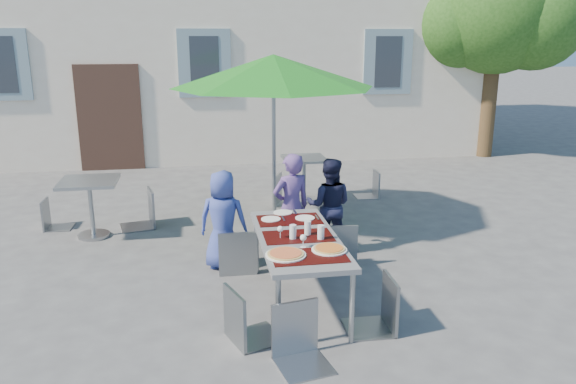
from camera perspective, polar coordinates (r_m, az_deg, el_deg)
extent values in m
plane|color=#444446|center=(5.40, -5.59, -14.96)|extent=(90.00, 90.00, 0.00)
cube|color=beige|center=(16.18, -9.02, 18.02)|extent=(13.00, 8.00, 7.00)
cube|color=#3A241C|center=(12.36, -17.65, 7.17)|extent=(1.30, 0.06, 2.20)
cube|color=gray|center=(12.70, -27.20, 11.42)|extent=(1.10, 0.06, 1.40)
cube|color=#262B33|center=(12.68, -27.23, 11.41)|extent=(0.60, 0.04, 1.10)
cube|color=gray|center=(12.14, -8.48, 12.80)|extent=(1.10, 0.06, 1.40)
cube|color=#262B33|center=(12.12, -8.48, 12.80)|extent=(0.60, 0.04, 1.10)
cube|color=gray|center=(12.87, 10.10, 12.88)|extent=(1.10, 0.06, 1.40)
cube|color=#262B33|center=(12.85, 10.13, 12.87)|extent=(0.60, 0.04, 1.10)
cylinder|color=#48351F|center=(13.98, 19.74, 9.12)|extent=(0.36, 0.36, 2.80)
sphere|color=#1C4612|center=(13.92, 20.47, 16.89)|extent=(2.80, 2.80, 2.80)
sphere|color=#1C4612|center=(13.81, 16.72, 15.97)|extent=(2.00, 2.00, 2.00)
sphere|color=#1C4612|center=(13.93, 23.82, 15.74)|extent=(2.20, 2.20, 2.20)
cube|color=#4B4C51|center=(5.80, 1.05, -4.78)|extent=(0.80, 1.85, 0.05)
cylinder|color=gray|center=(5.12, -0.99, -12.26)|extent=(0.05, 0.05, 0.70)
cylinder|color=gray|center=(5.25, 6.52, -11.62)|extent=(0.05, 0.05, 0.70)
cylinder|color=gray|center=(6.68, -3.21, -5.42)|extent=(0.05, 0.05, 0.70)
cylinder|color=gray|center=(6.79, 2.52, -5.09)|extent=(0.05, 0.05, 0.70)
cube|color=black|center=(5.28, 2.15, -6.53)|extent=(0.70, 0.42, 0.01)
cube|color=black|center=(5.79, 1.05, -4.52)|extent=(0.70, 0.42, 0.01)
cube|color=black|center=(6.30, 0.13, -2.83)|extent=(0.70, 0.42, 0.01)
cylinder|color=white|center=(5.29, -0.24, -6.40)|extent=(0.39, 0.39, 0.01)
cylinder|color=tan|center=(5.28, -0.24, -6.28)|extent=(0.35, 0.35, 0.01)
cylinder|color=#A93910|center=(5.28, -0.24, -6.20)|extent=(0.30, 0.30, 0.01)
cylinder|color=white|center=(5.43, 4.21, -5.86)|extent=(0.34, 0.34, 0.01)
cylinder|color=tan|center=(5.42, 4.21, -5.74)|extent=(0.30, 0.30, 0.01)
cylinder|color=#A32C0B|center=(5.42, 4.21, -5.66)|extent=(0.26, 0.26, 0.01)
cylinder|color=silver|center=(5.69, 0.50, -4.09)|extent=(0.07, 0.07, 0.15)
cylinder|color=silver|center=(5.81, 2.01, -3.68)|extent=(0.07, 0.07, 0.15)
cylinder|color=silver|center=(5.69, 3.36, -4.11)|extent=(0.07, 0.07, 0.15)
cylinder|color=silver|center=(5.74, -0.78, -4.71)|extent=(0.06, 0.06, 0.00)
cylinder|color=silver|center=(5.72, -0.79, -4.35)|extent=(0.01, 0.01, 0.08)
sphere|color=silver|center=(5.70, -0.79, -3.79)|extent=(0.06, 0.06, 0.06)
cylinder|color=silver|center=(5.50, 1.55, -5.62)|extent=(0.06, 0.06, 0.00)
cylinder|color=silver|center=(5.49, 1.55, -5.25)|extent=(0.01, 0.01, 0.08)
sphere|color=silver|center=(5.47, 1.56, -4.66)|extent=(0.06, 0.06, 0.06)
cylinder|color=white|center=(6.30, -1.76, -2.76)|extent=(0.22, 0.22, 0.01)
cube|color=#97999E|center=(6.32, -0.50, -2.71)|extent=(0.02, 0.18, 0.00)
cylinder|color=white|center=(6.34, 1.73, -2.65)|extent=(0.22, 0.22, 0.01)
cube|color=#97999E|center=(6.37, 2.97, -2.60)|extent=(0.02, 0.18, 0.00)
cylinder|color=white|center=(6.53, -0.53, -2.09)|extent=(0.22, 0.22, 0.01)
cube|color=#97999E|center=(6.55, 0.68, -2.04)|extent=(0.02, 0.18, 0.00)
imported|color=#374597|center=(6.79, -6.61, -2.86)|extent=(0.68, 0.54, 1.22)
imported|color=#583D7E|center=(6.99, 0.34, -1.56)|extent=(0.57, 0.46, 1.37)
imported|color=#181A35|center=(7.29, 4.19, -1.37)|extent=(0.68, 0.52, 1.25)
cube|color=gray|center=(6.78, -5.28, -3.97)|extent=(0.46, 0.46, 0.03)
cube|color=gray|center=(6.49, -5.23, -2.36)|extent=(0.45, 0.04, 0.54)
cylinder|color=gray|center=(7.06, -3.76, -5.27)|extent=(0.02, 0.02, 0.47)
cylinder|color=gray|center=(7.04, -6.91, -5.41)|extent=(0.02, 0.02, 0.47)
cylinder|color=gray|center=(6.70, -3.47, -6.43)|extent=(0.02, 0.02, 0.47)
cylinder|color=gray|center=(6.68, -6.79, -6.58)|extent=(0.02, 0.02, 0.47)
cube|color=gray|center=(6.79, 0.81, -3.96)|extent=(0.57, 0.57, 0.03)
cube|color=gray|center=(6.51, 0.50, -2.38)|extent=(0.43, 0.18, 0.53)
cylinder|color=gray|center=(7.02, 2.59, -5.40)|extent=(0.02, 0.02, 0.46)
cylinder|color=gray|center=(7.08, -0.46, -5.21)|extent=(0.02, 0.02, 0.46)
cylinder|color=gray|center=(6.67, 2.14, -6.55)|extent=(0.02, 0.02, 0.46)
cylinder|color=gray|center=(6.73, -1.07, -6.33)|extent=(0.02, 0.02, 0.46)
cube|color=gray|center=(7.01, 5.00, -3.28)|extent=(0.50, 0.50, 0.03)
cube|color=gray|center=(6.73, 5.31, -1.70)|extent=(0.45, 0.08, 0.54)
cylinder|color=gray|center=(7.30, 6.26, -4.59)|extent=(0.02, 0.02, 0.47)
cylinder|color=gray|center=(7.25, 3.23, -4.67)|extent=(0.02, 0.02, 0.47)
cylinder|color=gray|center=(6.95, 6.77, -5.69)|extent=(0.02, 0.02, 0.47)
cylinder|color=gray|center=(6.89, 3.58, -5.78)|extent=(0.02, 0.02, 0.47)
cube|color=gray|center=(5.23, -3.35, -10.10)|extent=(0.57, 0.57, 0.03)
cube|color=gray|center=(5.05, -5.56, -7.89)|extent=(0.18, 0.43, 0.53)
cylinder|color=gray|center=(5.27, -0.48, -12.83)|extent=(0.02, 0.02, 0.46)
cylinder|color=gray|center=(5.57, -2.41, -11.21)|extent=(0.02, 0.02, 0.46)
cylinder|color=gray|center=(5.12, -4.30, -13.79)|extent=(0.02, 0.02, 0.46)
cylinder|color=gray|center=(5.43, -6.05, -12.04)|extent=(0.02, 0.02, 0.46)
cube|color=gray|center=(5.43, 8.31, -9.26)|extent=(0.45, 0.45, 0.03)
cube|color=gray|center=(5.39, 10.58, -6.54)|extent=(0.04, 0.44, 0.52)
cylinder|color=gray|center=(5.66, 5.81, -10.85)|extent=(0.02, 0.02, 0.46)
cylinder|color=gray|center=(5.33, 6.79, -12.62)|extent=(0.02, 0.02, 0.46)
cylinder|color=gray|center=(5.75, 9.53, -10.52)|extent=(0.02, 0.02, 0.46)
cylinder|color=gray|center=(5.43, 10.73, -12.22)|extent=(0.02, 0.02, 0.46)
cube|color=gray|center=(4.81, 1.64, -12.65)|extent=(0.51, 0.51, 0.03)
cube|color=gray|center=(4.87, 0.71, -8.89)|extent=(0.43, 0.12, 0.52)
cylinder|color=gray|center=(4.72, 0.35, -16.58)|extent=(0.02, 0.02, 0.45)
cylinder|color=gray|center=(4.85, 4.61, -15.69)|extent=(0.02, 0.02, 0.45)
cylinder|color=gray|center=(5.02, -1.25, -14.47)|extent=(0.02, 0.02, 0.45)
cylinder|color=gray|center=(5.14, 2.77, -13.71)|extent=(0.02, 0.02, 0.45)
cylinder|color=#97999E|center=(8.40, -1.38, -3.14)|extent=(0.50, 0.50, 0.10)
cylinder|color=gray|center=(8.11, -1.44, 4.32)|extent=(0.06, 0.06, 2.32)
cone|color=#19721A|center=(7.97, -1.49, 12.18)|extent=(2.89, 2.89, 0.45)
cylinder|color=#97999E|center=(8.43, -19.11, -4.16)|extent=(0.44, 0.44, 0.04)
cylinder|color=gray|center=(8.32, -19.33, -1.79)|extent=(0.06, 0.06, 0.77)
cube|color=gray|center=(8.21, -19.58, 1.00)|extent=(0.77, 0.77, 0.04)
cube|color=gray|center=(8.87, -22.43, -0.98)|extent=(0.38, 0.38, 0.03)
cube|color=gray|center=(8.87, -23.67, 0.35)|extent=(0.04, 0.37, 0.44)
cylinder|color=gray|center=(8.74, -21.55, -2.52)|extent=(0.02, 0.02, 0.39)
cylinder|color=gray|center=(9.04, -21.08, -1.90)|extent=(0.02, 0.02, 0.39)
cylinder|color=gray|center=(8.83, -23.54, -2.57)|extent=(0.02, 0.02, 0.39)
cylinder|color=gray|center=(9.12, -23.02, -1.96)|extent=(0.02, 0.02, 0.39)
cube|color=gray|center=(8.51, -15.28, -0.27)|extent=(0.56, 0.56, 0.03)
cube|color=gray|center=(8.47, -13.92, 1.70)|extent=(0.13, 0.47, 0.56)
cylinder|color=gray|center=(8.76, -16.63, -1.68)|extent=(0.02, 0.02, 0.49)
cylinder|color=gray|center=(8.38, -16.36, -2.44)|extent=(0.02, 0.02, 0.49)
cylinder|color=gray|center=(8.80, -14.03, -1.42)|extent=(0.02, 0.02, 0.49)
cylinder|color=gray|center=(8.42, -13.64, -2.16)|extent=(0.02, 0.02, 0.49)
cylinder|color=#97999E|center=(9.69, 1.62, -0.77)|extent=(0.44, 0.44, 0.04)
cylinder|color=gray|center=(9.61, 1.64, 1.15)|extent=(0.06, 0.06, 0.71)
cube|color=gray|center=(9.52, 1.66, 3.41)|extent=(0.71, 0.71, 0.04)
cube|color=gray|center=(9.31, 0.22, 1.41)|extent=(0.57, 0.57, 0.03)
cube|color=gray|center=(9.30, -1.03, 3.04)|extent=(0.20, 0.41, 0.52)
cylinder|color=gray|center=(9.16, 1.08, -0.39)|extent=(0.02, 0.02, 0.46)
cylinder|color=gray|center=(9.51, 1.58, 0.21)|extent=(0.02, 0.02, 0.46)
cylinder|color=gray|center=(9.24, -1.18, -0.24)|extent=(0.02, 0.02, 0.46)
cylinder|color=gray|center=(9.59, -0.61, 0.35)|extent=(0.02, 0.02, 0.46)
cube|color=#92959D|center=(9.92, 7.99, 1.79)|extent=(0.39, 0.39, 0.03)
cube|color=#92959D|center=(9.92, 9.05, 3.09)|extent=(0.04, 0.38, 0.45)
cylinder|color=#92959D|center=(10.09, 6.80, 0.83)|extent=(0.02, 0.02, 0.40)
cylinder|color=#92959D|center=(9.78, 7.27, 0.35)|extent=(0.02, 0.02, 0.40)
cylinder|color=#92959D|center=(10.17, 8.59, 0.89)|extent=(0.02, 0.02, 0.40)
cylinder|color=#92959D|center=(9.87, 9.11, 0.41)|extent=(0.02, 0.02, 0.40)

